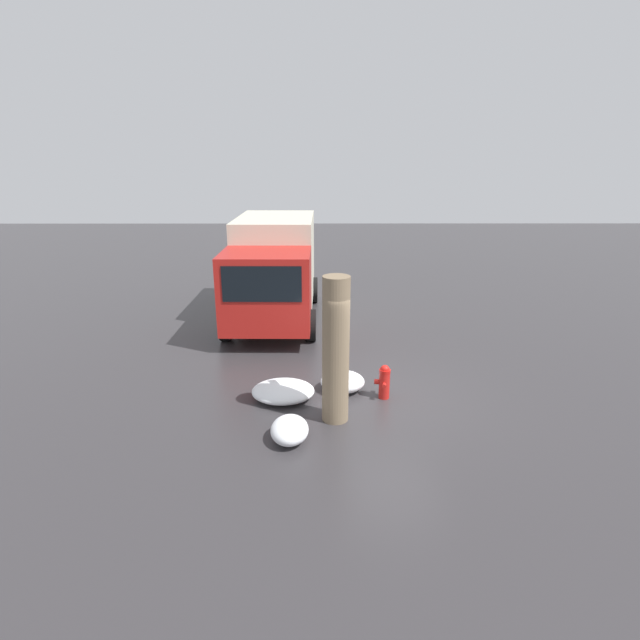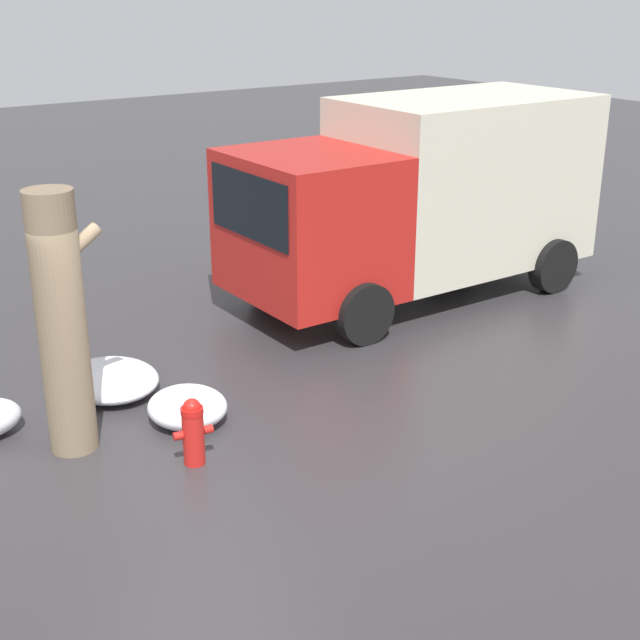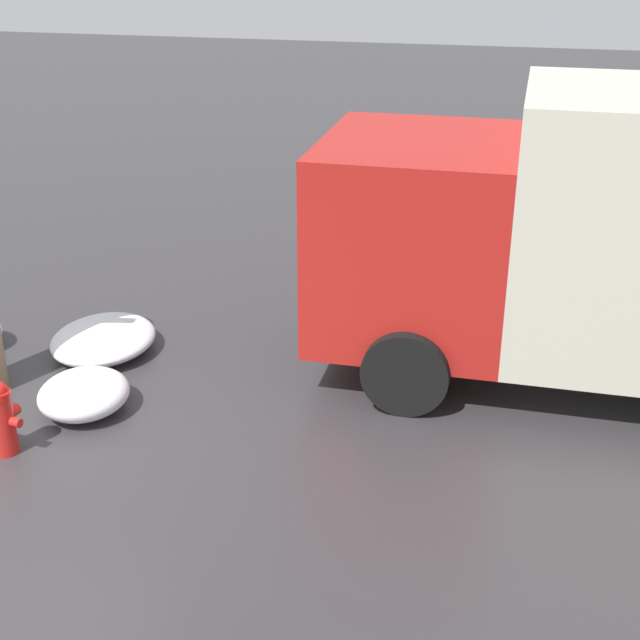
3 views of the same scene
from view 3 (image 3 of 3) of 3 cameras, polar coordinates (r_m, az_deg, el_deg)
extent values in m
plane|color=#333033|center=(9.09, -19.38, -7.98)|extent=(60.00, 60.00, 0.00)
cylinder|color=red|center=(8.94, -19.64, -6.38)|extent=(0.23, 0.23, 0.59)
cylinder|color=red|center=(9.01, -19.03, -5.50)|extent=(0.13, 0.12, 0.11)
cylinder|color=red|center=(8.81, -18.89, -6.22)|extent=(0.11, 0.10, 0.09)
cube|color=red|center=(9.77, 6.21, 5.44)|extent=(2.07, 2.43, 2.10)
cube|color=black|center=(9.82, 0.28, 8.25)|extent=(0.05, 2.02, 0.92)
cylinder|color=black|center=(9.08, 5.51, -3.32)|extent=(0.90, 0.29, 0.90)
cylinder|color=black|center=(11.25, 7.33, 2.28)|extent=(0.90, 0.29, 0.90)
ellipsoid|color=white|center=(9.46, -14.87, -4.58)|extent=(0.92, 0.98, 0.40)
ellipsoid|color=white|center=(10.67, -13.69, -1.19)|extent=(1.17, 1.35, 0.34)
camera|label=1|loc=(16.26, -51.52, 16.92)|focal=28.00mm
camera|label=2|loc=(8.41, -86.72, 2.88)|focal=50.00mm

